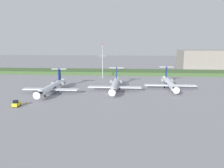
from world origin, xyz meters
The scene contains 9 objects.
ground_plane centered at (0.00, 30.00, 0.00)m, with size 500.00×500.00×0.00m, color gray.
grass_berm centered at (0.00, 62.11, 1.03)m, with size 320.00×20.00×2.06m, color #426033.
regional_jet_nearest centered at (-24.66, 0.19, 2.54)m, with size 22.81×31.00×9.00m.
regional_jet_second centered at (1.20, 6.96, 2.54)m, with size 22.81×31.00×9.00m.
regional_jet_third centered at (25.73, 13.15, 2.54)m, with size 22.81×31.00×9.00m.
antenna_mast centered at (-8.30, 39.92, 8.35)m, with size 4.40×0.50×19.99m.
distant_hangar centered at (82.77, 101.31, 7.35)m, with size 68.60×28.37×14.70m, color gray.
baggage_tug centered at (-29.09, -21.10, 1.00)m, with size 1.72×3.20×2.30m.
safety_cone_front_marker centered at (-27.85, -16.64, 0.28)m, with size 0.44×0.44×0.55m, color orange.
Camera 1 is at (7.91, -89.09, 20.65)m, focal length 35.98 mm.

